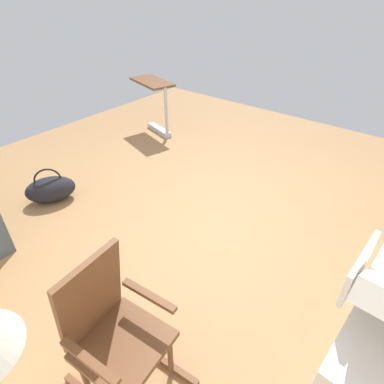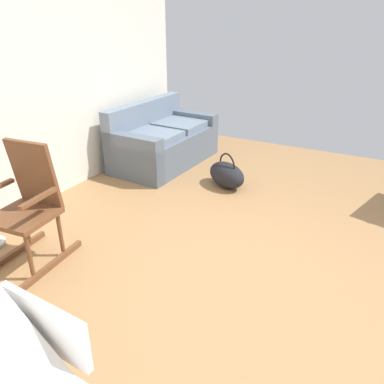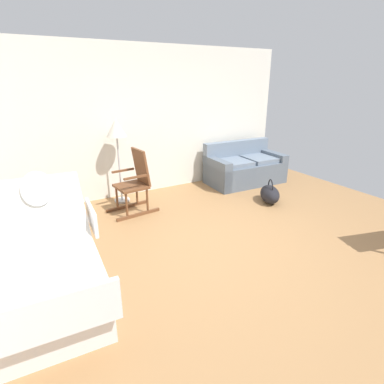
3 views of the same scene
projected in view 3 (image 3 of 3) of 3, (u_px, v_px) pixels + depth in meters
ground_plane at (227, 245)px, 4.13m from camera, size 7.05×7.05×0.00m
back_wall at (148, 121)px, 5.78m from camera, size 5.84×0.10×2.70m
hospital_bed at (50, 266)px, 3.13m from camera, size 1.09×2.11×1.15m
couch at (244, 168)px, 6.55m from camera, size 1.63×0.92×0.85m
rocking_chair at (135, 182)px, 5.05m from camera, size 0.80×0.55×1.05m
floor_lamp at (117, 134)px, 5.21m from camera, size 0.34×0.34×1.48m
duffel_bag at (270, 194)px, 5.54m from camera, size 0.55×0.64×0.43m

